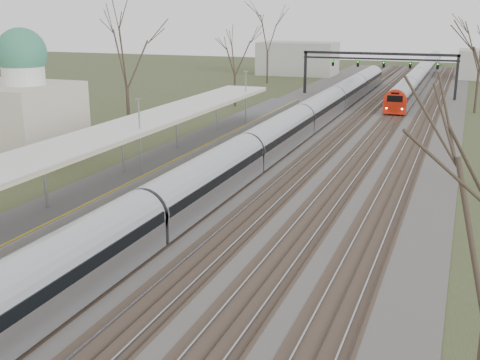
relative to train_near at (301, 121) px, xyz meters
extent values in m
cube|color=#474442|center=(2.50, 0.10, -1.43)|extent=(24.00, 160.00, 0.10)
cube|color=#4C3828|center=(-3.50, 0.10, -1.39)|extent=(2.60, 160.00, 0.06)
cube|color=gray|center=(-4.22, 0.10, -1.32)|extent=(0.07, 160.00, 0.12)
cube|color=gray|center=(-2.78, 0.10, -1.32)|extent=(0.07, 160.00, 0.12)
cube|color=#4C3828|center=(0.00, 0.10, -1.39)|extent=(2.60, 160.00, 0.06)
cube|color=gray|center=(-0.72, 0.10, -1.32)|extent=(0.07, 160.00, 0.12)
cube|color=gray|center=(0.72, 0.10, -1.32)|extent=(0.07, 160.00, 0.12)
cube|color=#4C3828|center=(3.50, 0.10, -1.39)|extent=(2.60, 160.00, 0.06)
cube|color=gray|center=(2.78, 0.10, -1.32)|extent=(0.07, 160.00, 0.12)
cube|color=gray|center=(4.22, 0.10, -1.32)|extent=(0.07, 160.00, 0.12)
cube|color=#4C3828|center=(7.00, 0.10, -1.39)|extent=(2.60, 160.00, 0.06)
cube|color=gray|center=(6.28, 0.10, -1.32)|extent=(0.07, 160.00, 0.12)
cube|color=gray|center=(7.72, 0.10, -1.32)|extent=(0.07, 160.00, 0.12)
cube|color=#4C3828|center=(10.50, 0.10, -1.39)|extent=(2.60, 160.00, 0.06)
cube|color=gray|center=(9.78, 0.10, -1.32)|extent=(0.07, 160.00, 0.12)
cube|color=gray|center=(11.22, 0.10, -1.32)|extent=(0.07, 160.00, 0.12)
cube|color=#9E9B93|center=(-6.55, -17.40, -0.98)|extent=(3.50, 69.00, 1.00)
cylinder|color=slate|center=(-6.55, -28.90, 1.02)|extent=(0.14, 0.14, 3.00)
cylinder|color=slate|center=(-6.55, -20.90, 1.02)|extent=(0.14, 0.14, 3.00)
cylinder|color=slate|center=(-6.55, -12.90, 1.02)|extent=(0.14, 0.14, 3.00)
cylinder|color=slate|center=(-6.55, -4.90, 1.02)|extent=(0.14, 0.14, 3.00)
cube|color=silver|center=(-6.55, -21.90, 2.57)|extent=(4.10, 50.00, 0.12)
cube|color=#C5B898|center=(-6.55, -21.90, 2.40)|extent=(4.10, 50.00, 0.25)
cube|color=beige|center=(-19.50, -16.90, 1.52)|extent=(10.00, 8.00, 6.00)
cylinder|color=silver|center=(-17.50, -16.90, 5.72)|extent=(3.20, 3.20, 2.50)
sphere|color=#2C7053|center=(-17.50, -16.90, 6.92)|extent=(3.80, 3.80, 3.80)
cube|color=black|center=(-7.50, 30.10, 1.52)|extent=(0.35, 0.35, 6.00)
cube|color=black|center=(13.00, 30.10, 1.52)|extent=(0.35, 0.35, 6.00)
cube|color=black|center=(2.75, 30.10, 4.42)|extent=(21.00, 0.35, 0.35)
cube|color=black|center=(2.75, 30.10, 3.72)|extent=(21.00, 0.25, 0.25)
cube|color=black|center=(-3.50, 29.90, 3.02)|extent=(0.32, 0.22, 0.85)
sphere|color=#0CFF19|center=(-3.50, 29.76, 3.27)|extent=(0.16, 0.16, 0.16)
cube|color=black|center=(0.00, 29.90, 3.02)|extent=(0.32, 0.22, 0.85)
sphere|color=#0CFF19|center=(0.00, 29.76, 3.27)|extent=(0.16, 0.16, 0.16)
cube|color=black|center=(3.50, 29.90, 3.02)|extent=(0.32, 0.22, 0.85)
sphere|color=#0CFF19|center=(3.50, 29.76, 3.27)|extent=(0.16, 0.16, 0.16)
cube|color=black|center=(7.00, 29.90, 3.02)|extent=(0.32, 0.22, 0.85)
sphere|color=#0CFF19|center=(7.00, 29.76, 3.27)|extent=(0.16, 0.16, 0.16)
cube|color=black|center=(10.50, 29.90, 3.02)|extent=(0.32, 0.22, 0.85)
sphere|color=#0CFF19|center=(10.50, 29.76, 3.27)|extent=(0.16, 0.16, 0.16)
cylinder|color=#2D231C|center=(-14.50, -6.90, 1.00)|extent=(0.30, 0.30, 4.95)
cube|color=#A8ABB3|center=(0.00, 0.24, -0.38)|extent=(2.55, 90.00, 1.60)
cylinder|color=#A8ABB3|center=(0.00, 0.24, 0.27)|extent=(2.60, 89.70, 2.60)
cube|color=black|center=(0.00, 0.24, 0.37)|extent=(2.62, 89.40, 0.55)
cube|color=black|center=(0.00, 0.24, -1.30)|extent=(1.80, 89.00, 0.35)
cube|color=#A8ABB3|center=(7.00, 51.86, -0.38)|extent=(2.55, 75.00, 1.60)
cylinder|color=#A8ABB3|center=(7.00, 51.86, 0.27)|extent=(2.60, 74.70, 2.60)
cube|color=black|center=(7.00, 51.86, 0.37)|extent=(2.62, 74.40, 0.55)
cube|color=red|center=(7.00, 14.46, -0.43)|extent=(2.55, 0.50, 1.50)
cylinder|color=red|center=(7.00, 14.51, 0.27)|extent=(2.60, 0.60, 2.60)
cube|color=black|center=(7.00, 14.24, 0.57)|extent=(1.70, 0.12, 0.70)
sphere|color=white|center=(6.15, 14.26, -0.53)|extent=(0.22, 0.22, 0.22)
sphere|color=white|center=(7.85, 14.26, -0.53)|extent=(0.22, 0.22, 0.22)
cube|color=black|center=(7.00, 51.86, -1.30)|extent=(1.80, 74.00, 0.35)
camera|label=1|loc=(14.48, -54.56, 9.96)|focal=45.00mm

